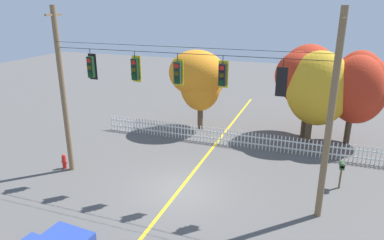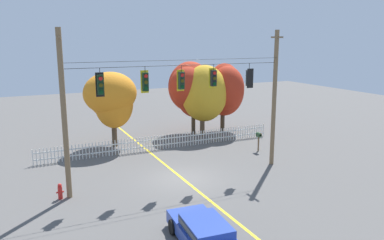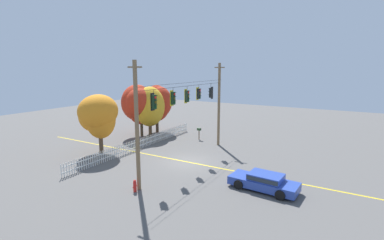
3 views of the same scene
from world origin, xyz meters
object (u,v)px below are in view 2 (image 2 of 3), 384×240
at_px(parked_car, 205,233).
at_px(fire_hydrant, 60,191).
at_px(traffic_signal_eastbound_side, 100,85).
at_px(autumn_maple_near_fence, 111,98).
at_px(traffic_signal_northbound_primary, 249,78).
at_px(autumn_maple_far_west, 225,88).
at_px(traffic_signal_southbound_primary, 181,81).
at_px(traffic_signal_northbound_secondary, 213,78).
at_px(roadside_mailbox, 259,136).
at_px(autumn_oak_far_east, 204,94).
at_px(autumn_maple_mid, 191,88).
at_px(traffic_signal_westbound_side, 145,82).

bearing_deg(parked_car, fire_hydrant, 122.01).
relative_size(traffic_signal_eastbound_side, fire_hydrant, 1.78).
distance_m(autumn_maple_near_fence, parked_car, 16.20).
bearing_deg(traffic_signal_northbound_primary, autumn_maple_far_west, 68.21).
height_order(traffic_signal_southbound_primary, fire_hydrant, traffic_signal_southbound_primary).
height_order(traffic_signal_northbound_secondary, autumn_maple_near_fence, traffic_signal_northbound_secondary).
relative_size(traffic_signal_northbound_secondary, autumn_maple_near_fence, 0.24).
bearing_deg(fire_hydrant, parked_car, -57.99).
distance_m(fire_hydrant, roadside_mailbox, 14.40).
bearing_deg(traffic_signal_northbound_primary, traffic_signal_eastbound_side, 179.88).
height_order(autumn_maple_near_fence, autumn_maple_far_west, autumn_maple_far_west).
distance_m(autumn_oak_far_east, autumn_maple_far_west, 2.44).
distance_m(traffic_signal_northbound_primary, parked_car, 11.12).
bearing_deg(traffic_signal_eastbound_side, roadside_mailbox, 13.49).
height_order(traffic_signal_southbound_primary, autumn_maple_mid, traffic_signal_southbound_primary).
bearing_deg(traffic_signal_northbound_primary, autumn_oak_far_east, 81.27).
relative_size(traffic_signal_southbound_primary, autumn_oak_far_east, 0.24).
bearing_deg(parked_car, autumn_maple_near_fence, 88.96).
bearing_deg(traffic_signal_westbound_side, traffic_signal_northbound_primary, -0.17).
bearing_deg(traffic_signal_southbound_primary, traffic_signal_westbound_side, 179.99).
distance_m(autumn_oak_far_east, fire_hydrant, 15.53).
bearing_deg(traffic_signal_westbound_side, autumn_maple_mid, 53.33).
relative_size(traffic_signal_northbound_secondary, roadside_mailbox, 0.99).
xyz_separation_m(traffic_signal_westbound_side, roadside_mailbox, (9.40, 2.83, -4.65)).
distance_m(traffic_signal_northbound_secondary, autumn_maple_mid, 10.41).
bearing_deg(fire_hydrant, autumn_maple_far_west, 31.73).
relative_size(traffic_signal_westbound_side, autumn_maple_mid, 0.23).
height_order(autumn_maple_far_west, parked_car, autumn_maple_far_west).
height_order(traffic_signal_eastbound_side, fire_hydrant, traffic_signal_eastbound_side).
distance_m(traffic_signal_westbound_side, roadside_mailbox, 10.86).
bearing_deg(roadside_mailbox, traffic_signal_eastbound_side, -166.51).
xyz_separation_m(traffic_signal_southbound_primary, parked_car, (-2.23, -7.33, -5.13)).
height_order(autumn_maple_mid, parked_car, autumn_maple_mid).
height_order(traffic_signal_northbound_primary, autumn_maple_near_fence, traffic_signal_northbound_primary).
height_order(traffic_signal_southbound_primary, roadside_mailbox, traffic_signal_southbound_primary).
height_order(traffic_signal_westbound_side, autumn_maple_mid, traffic_signal_westbound_side).
bearing_deg(parked_car, traffic_signal_northbound_primary, 47.64).
bearing_deg(autumn_maple_near_fence, roadside_mailbox, -31.83).
height_order(traffic_signal_northbound_secondary, roadside_mailbox, traffic_signal_northbound_secondary).
height_order(traffic_signal_westbound_side, roadside_mailbox, traffic_signal_westbound_side).
bearing_deg(autumn_oak_far_east, fire_hydrant, -145.53).
height_order(parked_car, fire_hydrant, parked_car).
bearing_deg(traffic_signal_westbound_side, autumn_maple_near_fence, 88.97).
relative_size(fire_hydrant, roadside_mailbox, 0.60).
xyz_separation_m(traffic_signal_northbound_secondary, fire_hydrant, (-8.79, -0.04, -5.38)).
bearing_deg(fire_hydrant, autumn_maple_mid, 39.34).
bearing_deg(autumn_maple_mid, autumn_maple_near_fence, -170.62).
bearing_deg(autumn_maple_mid, traffic_signal_eastbound_side, -134.68).
bearing_deg(fire_hydrant, traffic_signal_northbound_primary, 0.13).
relative_size(traffic_signal_eastbound_side, autumn_maple_near_fence, 0.26).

